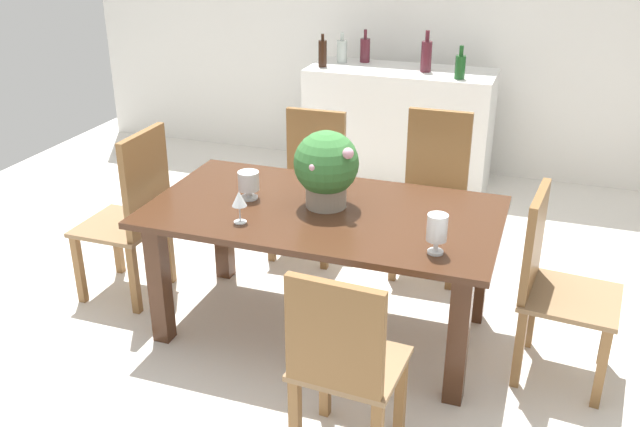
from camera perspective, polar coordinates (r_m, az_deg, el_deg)
The scene contains 18 objects.
ground_plane at distance 4.17m, azimuth 1.28°, elevation -7.67°, with size 7.04×7.04×0.00m, color silver.
back_wall at distance 6.14m, azimuth 9.18°, elevation 15.41°, with size 6.40×0.10×2.60m, color white.
dining_table at distance 3.69m, azimuth 0.28°, elevation -1.32°, with size 1.82×1.00×0.73m.
chair_head_end at distance 4.19m, azimuth -14.82°, elevation 0.34°, with size 0.45×0.46×1.03m.
chair_near_right at distance 2.86m, azimuth 1.85°, elevation -11.94°, with size 0.45×0.43×0.92m.
chair_foot_end at distance 3.57m, azimuth 18.31°, elevation -5.01°, with size 0.49×0.49×0.96m.
chair_far_right at distance 4.47m, azimuth 9.22°, elevation 2.24°, with size 0.44×0.44×1.02m.
chair_far_left at distance 4.67m, azimuth -0.72°, elevation 3.11°, with size 0.45×0.45×0.94m.
flower_centerpiece at distance 3.59m, azimuth 0.53°, elevation 3.82°, with size 0.34×0.34×0.41m.
crystal_vase_left at distance 3.18m, azimuth 9.49°, elevation -1.27°, with size 0.09×0.09×0.19m.
crystal_vase_center_near at distance 3.75m, azimuth -5.83°, elevation 2.54°, with size 0.11×0.11×0.15m.
wine_glass at distance 3.46m, azimuth -6.59°, elevation 1.12°, with size 0.07×0.07×0.17m.
kitchen_counter at distance 5.79m, azimuth 6.40°, elevation 6.81°, with size 1.47×0.59×0.98m, color silver.
wine_bottle_tall at distance 5.87m, azimuth 1.80°, elevation 13.07°, with size 0.08×0.08×0.24m.
wine_bottle_dark at distance 5.89m, azimuth 3.68°, elevation 13.14°, with size 0.08×0.08×0.26m.
wine_bottle_green at distance 5.40m, azimuth 11.33°, elevation 11.66°, with size 0.08×0.08×0.24m.
wine_bottle_amber at distance 5.70m, azimuth 0.21°, elevation 12.91°, with size 0.07×0.07×0.26m.
wine_bottle_clear at distance 5.58m, azimuth 8.64°, elevation 12.57°, with size 0.08×0.08×0.32m.
Camera 1 is at (1.08, -3.38, 2.19)m, focal length 39.37 mm.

